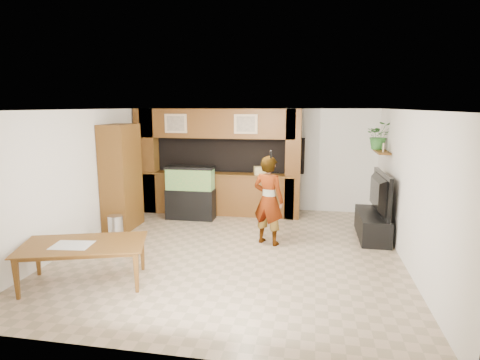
% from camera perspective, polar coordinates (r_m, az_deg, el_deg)
% --- Properties ---
extents(floor, '(6.50, 6.50, 0.00)m').
position_cam_1_polar(floor, '(7.60, -0.94, -10.03)').
color(floor, tan).
rests_on(floor, ground).
extents(ceiling, '(6.50, 6.50, 0.00)m').
position_cam_1_polar(ceiling, '(7.12, -1.01, 9.97)').
color(ceiling, white).
rests_on(ceiling, wall_back).
extents(wall_back, '(6.00, 0.00, 6.00)m').
position_cam_1_polar(wall_back, '(10.41, 2.54, 2.96)').
color(wall_back, silver).
rests_on(wall_back, floor).
extents(wall_left, '(0.00, 6.50, 6.50)m').
position_cam_1_polar(wall_left, '(8.36, -21.57, 0.36)').
color(wall_left, silver).
rests_on(wall_left, floor).
extents(wall_right, '(0.00, 6.50, 6.50)m').
position_cam_1_polar(wall_right, '(7.29, 22.83, -1.14)').
color(wall_right, silver).
rests_on(wall_right, floor).
extents(partition, '(4.20, 0.99, 2.60)m').
position_cam_1_polar(partition, '(9.99, -3.35, 2.71)').
color(partition, brown).
rests_on(partition, floor).
extents(wall_clock, '(0.05, 0.25, 0.25)m').
position_cam_1_polar(wall_clock, '(9.13, -18.34, 5.16)').
color(wall_clock, black).
rests_on(wall_clock, wall_left).
extents(wall_shelf, '(0.25, 0.90, 0.04)m').
position_cam_1_polar(wall_shelf, '(9.10, 19.50, 3.81)').
color(wall_shelf, brown).
rests_on(wall_shelf, wall_right).
extents(pantry_cabinet, '(0.57, 0.93, 2.28)m').
position_cam_1_polar(pantry_cabinet, '(9.12, -16.54, 0.43)').
color(pantry_cabinet, brown).
rests_on(pantry_cabinet, floor).
extents(trash_can, '(0.29, 0.29, 0.53)m').
position_cam_1_polar(trash_can, '(8.39, -17.24, -6.62)').
color(trash_can, '#B2B2B7').
rests_on(trash_can, floor).
extents(aquarium, '(1.15, 0.43, 1.27)m').
position_cam_1_polar(aquarium, '(9.59, -7.05, -1.89)').
color(aquarium, black).
rests_on(aquarium, floor).
extents(tv_stand, '(0.55, 1.51, 0.50)m').
position_cam_1_polar(tv_stand, '(8.71, 18.28, -6.13)').
color(tv_stand, black).
rests_on(tv_stand, floor).
extents(television, '(0.26, 1.49, 0.85)m').
position_cam_1_polar(television, '(8.55, 18.54, -1.76)').
color(television, black).
rests_on(television, tv_stand).
extents(photo_frame, '(0.06, 0.14, 0.18)m').
position_cam_1_polar(photo_frame, '(8.90, 19.73, 4.38)').
color(photo_frame, tan).
rests_on(photo_frame, wall_shelf).
extents(potted_plant, '(0.57, 0.51, 0.61)m').
position_cam_1_polar(potted_plant, '(9.34, 19.18, 5.98)').
color(potted_plant, '#2E6B2A').
rests_on(potted_plant, wall_shelf).
extents(person, '(0.75, 0.63, 1.74)m').
position_cam_1_polar(person, '(7.76, 4.08, -2.90)').
color(person, '#A28B59').
rests_on(person, floor).
extents(microphone, '(0.04, 0.10, 0.16)m').
position_cam_1_polar(microphone, '(7.44, 4.42, 3.68)').
color(microphone, black).
rests_on(microphone, person).
extents(dining_table, '(2.03, 1.52, 0.63)m').
position_cam_1_polar(dining_table, '(6.59, -21.30, -11.12)').
color(dining_table, brown).
rests_on(dining_table, floor).
extents(newspaper_a, '(0.61, 0.47, 0.01)m').
position_cam_1_polar(newspaper_a, '(6.49, -22.78, -8.54)').
color(newspaper_a, silver).
rests_on(newspaper_a, dining_table).
extents(counter_box, '(0.34, 0.28, 0.19)m').
position_cam_1_polar(counter_box, '(9.63, 2.91, 1.35)').
color(counter_box, tan).
rests_on(counter_box, partition).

